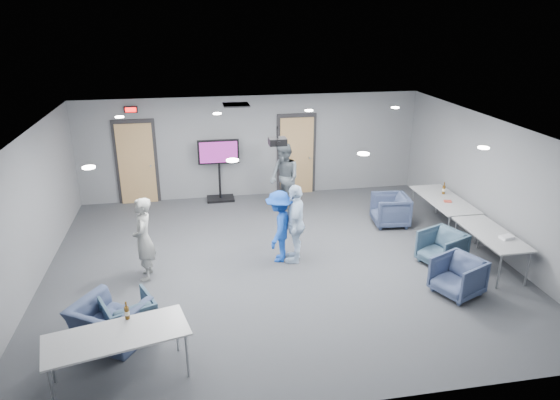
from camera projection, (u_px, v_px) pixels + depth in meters
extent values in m
plane|color=#36393E|center=(278.00, 262.00, 10.04)|extent=(9.00, 9.00, 0.00)
plane|color=silver|center=(278.00, 130.00, 9.08)|extent=(9.00, 9.00, 0.00)
cube|color=slate|center=(252.00, 147.00, 13.24)|extent=(9.00, 0.02, 2.70)
cube|color=slate|center=(338.00, 316.00, 5.88)|extent=(9.00, 0.02, 2.70)
cube|color=slate|center=(28.00, 215.00, 8.81)|extent=(0.02, 8.00, 2.70)
cube|color=slate|center=(492.00, 185.00, 10.31)|extent=(0.02, 8.00, 2.70)
cube|color=black|center=(137.00, 163.00, 12.81)|extent=(1.06, 0.06, 2.24)
cube|color=tan|center=(137.00, 164.00, 12.78)|extent=(0.90, 0.05, 2.10)
cylinder|color=#95989D|center=(151.00, 166.00, 12.81)|extent=(0.04, 0.10, 0.04)
cube|color=black|center=(296.00, 155.00, 13.51)|extent=(1.06, 0.06, 2.24)
cube|color=tan|center=(297.00, 156.00, 13.48)|extent=(0.90, 0.05, 2.10)
cylinder|color=#95989D|center=(310.00, 158.00, 13.51)|extent=(0.04, 0.10, 0.04)
cube|color=black|center=(131.00, 110.00, 12.30)|extent=(0.32, 0.06, 0.16)
cube|color=#FF0C0C|center=(131.00, 110.00, 12.26)|extent=(0.26, 0.02, 0.11)
cube|color=black|center=(236.00, 105.00, 11.58)|extent=(0.60, 0.60, 0.03)
cylinder|color=white|center=(89.00, 167.00, 6.93)|extent=(0.18, 0.18, 0.02)
cylinder|color=white|center=(119.00, 117.00, 10.24)|extent=(0.18, 0.18, 0.02)
cylinder|color=white|center=(232.00, 160.00, 7.26)|extent=(0.18, 0.18, 0.02)
cylinder|color=white|center=(217.00, 114.00, 10.58)|extent=(0.18, 0.18, 0.02)
cylinder|color=white|center=(363.00, 154.00, 7.60)|extent=(0.18, 0.18, 0.02)
cylinder|color=white|center=(309.00, 111.00, 10.91)|extent=(0.18, 0.18, 0.02)
cylinder|color=white|center=(484.00, 148.00, 7.93)|extent=(0.18, 0.18, 0.02)
cylinder|color=white|center=(395.00, 108.00, 11.24)|extent=(0.18, 0.18, 0.02)
imported|color=gray|center=(144.00, 239.00, 9.17)|extent=(0.40, 0.59, 1.59)
imported|color=slate|center=(284.00, 178.00, 12.30)|extent=(0.92, 1.03, 1.73)
imported|color=#C5DFFD|center=(295.00, 223.00, 9.83)|extent=(0.64, 1.02, 1.61)
imported|color=blue|center=(279.00, 226.00, 9.86)|extent=(0.85, 1.08, 1.46)
imported|color=#35405D|center=(390.00, 210.00, 11.66)|extent=(0.89, 0.87, 0.73)
imported|color=#395063|center=(442.00, 248.00, 9.83)|extent=(0.98, 0.97, 0.69)
imported|color=#3C4969|center=(458.00, 276.00, 8.78)|extent=(0.99, 0.98, 0.69)
imported|color=#384F62|center=(129.00, 317.00, 7.63)|extent=(0.94, 0.95, 0.67)
imported|color=#3A4665|center=(110.00, 323.00, 7.49)|extent=(1.33, 1.29, 0.66)
cube|color=#A3A6A8|center=(444.00, 199.00, 11.34)|extent=(0.82, 1.96, 0.03)
cylinder|color=#95989D|center=(412.00, 201.00, 12.24)|extent=(0.04, 0.04, 0.70)
cylinder|color=#95989D|center=(448.00, 231.00, 10.58)|extent=(0.04, 0.04, 0.70)
cylinder|color=#95989D|center=(437.00, 200.00, 12.35)|extent=(0.04, 0.04, 0.70)
cylinder|color=#95989D|center=(476.00, 229.00, 10.69)|extent=(0.04, 0.04, 0.70)
cube|color=#A3A6A8|center=(491.00, 234.00, 9.59)|extent=(0.73, 1.74, 0.03)
cylinder|color=#95989D|center=(455.00, 235.00, 10.40)|extent=(0.04, 0.04, 0.70)
cylinder|color=#95989D|center=(499.00, 271.00, 8.94)|extent=(0.04, 0.04, 0.70)
cylinder|color=#95989D|center=(480.00, 233.00, 10.49)|extent=(0.04, 0.04, 0.70)
cylinder|color=#95989D|center=(527.00, 269.00, 9.04)|extent=(0.04, 0.04, 0.70)
cube|color=#A3A6A8|center=(117.00, 335.00, 6.57)|extent=(1.98, 1.19, 0.03)
cylinder|color=#95989D|center=(177.00, 331.00, 7.28)|extent=(0.04, 0.04, 0.70)
cylinder|color=#95989D|center=(51.00, 361.00, 6.64)|extent=(0.04, 0.04, 0.70)
cylinder|color=#95989D|center=(187.00, 355.00, 6.76)|extent=(0.04, 0.04, 0.70)
cylinder|color=#95989D|center=(52.00, 391.00, 6.12)|extent=(0.04, 0.04, 0.70)
cylinder|color=#54360E|center=(127.00, 313.00, 6.87)|extent=(0.07, 0.07, 0.19)
cylinder|color=#54360E|center=(126.00, 305.00, 6.83)|extent=(0.02, 0.02, 0.08)
cylinder|color=beige|center=(127.00, 313.00, 6.87)|extent=(0.07, 0.07, 0.06)
cylinder|color=#54360E|center=(444.00, 190.00, 11.60)|extent=(0.07, 0.07, 0.20)
cylinder|color=#54360E|center=(444.00, 184.00, 11.55)|extent=(0.03, 0.03, 0.09)
cylinder|color=beige|center=(444.00, 190.00, 11.60)|extent=(0.07, 0.07, 0.07)
cube|color=#BA3F2E|center=(448.00, 201.00, 11.13)|extent=(0.18, 0.14, 0.03)
cube|color=white|center=(507.00, 237.00, 9.33)|extent=(0.27, 0.21, 0.06)
cube|color=black|center=(221.00, 199.00, 13.33)|extent=(0.71, 0.51, 0.06)
cylinder|color=black|center=(220.00, 176.00, 13.10)|extent=(0.06, 0.06, 1.22)
cube|color=black|center=(218.00, 152.00, 12.87)|extent=(1.07, 0.07, 0.63)
cube|color=#771A6F|center=(219.00, 152.00, 12.82)|extent=(0.97, 0.01, 0.55)
cylinder|color=black|center=(277.00, 132.00, 9.42)|extent=(0.04, 0.04, 0.22)
cube|color=black|center=(277.00, 141.00, 9.49)|extent=(0.34, 0.29, 0.13)
cylinder|color=black|center=(279.00, 143.00, 9.34)|extent=(0.08, 0.06, 0.08)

